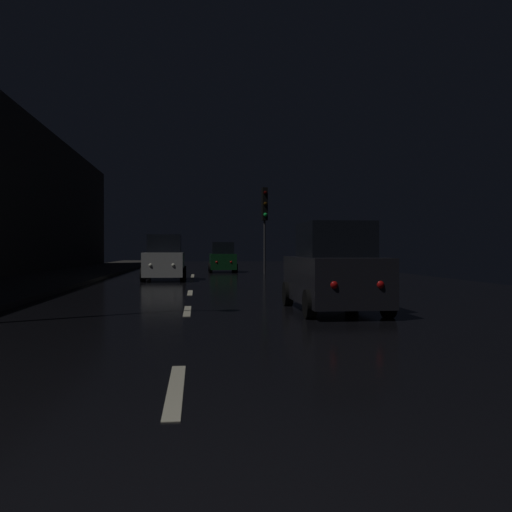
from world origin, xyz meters
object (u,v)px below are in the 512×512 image
object	(u,v)px
traffic_light_far_right	(265,211)
car_approaching_headlights	(165,259)
car_distant_taillights	(222,258)
car_parked_right_near	(333,271)

from	to	relation	value
traffic_light_far_right	car_approaching_headlights	xyz separation A→B (m)	(-5.40, -5.91, -2.69)
car_approaching_headlights	car_distant_taillights	xyz separation A→B (m)	(3.11, 9.23, -0.10)
car_parked_right_near	car_distant_taillights	bearing A→B (deg)	3.70
car_parked_right_near	car_distant_taillights	size ratio (longest dim) A/B	1.07
car_parked_right_near	traffic_light_far_right	bearing A→B (deg)	-2.34
traffic_light_far_right	car_approaching_headlights	size ratio (longest dim) A/B	1.20
traffic_light_far_right	car_approaching_headlights	distance (m)	8.45
traffic_light_far_right	car_distant_taillights	xyz separation A→B (m)	(-2.29, 3.32, -2.79)
traffic_light_far_right	car_parked_right_near	bearing A→B (deg)	-10.15
traffic_light_far_right	car_parked_right_near	size ratio (longest dim) A/B	1.25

